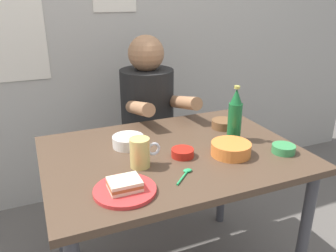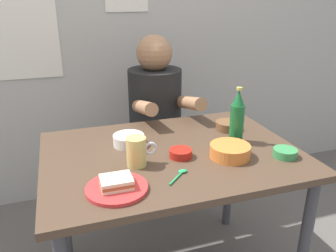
{
  "view_description": "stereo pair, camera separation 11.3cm",
  "coord_description": "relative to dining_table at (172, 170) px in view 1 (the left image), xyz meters",
  "views": [
    {
      "loc": [
        -0.54,
        -1.23,
        1.38
      ],
      "look_at": [
        0.0,
        0.05,
        0.84
      ],
      "focal_mm": 36.18,
      "sensor_mm": 36.0,
      "label": 1
    },
    {
      "loc": [
        -0.43,
        -1.27,
        1.38
      ],
      "look_at": [
        0.0,
        0.05,
        0.84
      ],
      "focal_mm": 36.18,
      "sensor_mm": 36.0,
      "label": 2
    }
  ],
  "objects": [
    {
      "name": "dining_table",
      "position": [
        0.0,
        0.0,
        0.0
      ],
      "size": [
        1.1,
        0.8,
        0.74
      ],
      "color": "#4C3828",
      "rests_on": "ground"
    },
    {
      "name": "soup_bowl_orange",
      "position": [
        0.22,
        -0.13,
        0.12
      ],
      "size": [
        0.17,
        0.17,
        0.05
      ],
      "color": "orange",
      "rests_on": "dining_table"
    },
    {
      "name": "rice_bowl_white",
      "position": [
        -0.16,
        0.12,
        0.12
      ],
      "size": [
        0.14,
        0.14,
        0.05
      ],
      "color": "silver",
      "rests_on": "dining_table"
    },
    {
      "name": "plate_orange",
      "position": [
        -0.28,
        -0.24,
        0.1
      ],
      "size": [
        0.22,
        0.22,
        0.01
      ],
      "primitive_type": "cylinder",
      "color": "red",
      "rests_on": "dining_table"
    },
    {
      "name": "sandwich",
      "position": [
        -0.28,
        -0.24,
        0.13
      ],
      "size": [
        0.11,
        0.09,
        0.04
      ],
      "color": "beige",
      "rests_on": "plate_orange"
    },
    {
      "name": "stool",
      "position": [
        0.11,
        0.63,
        -0.3
      ],
      "size": [
        0.34,
        0.34,
        0.45
      ],
      "color": "#4C4C51",
      "rests_on": "ground"
    },
    {
      "name": "spoon",
      "position": [
        -0.04,
        -0.21,
        0.1
      ],
      "size": [
        0.1,
        0.09,
        0.01
      ],
      "color": "#26A559",
      "rests_on": "dining_table"
    },
    {
      "name": "beer_bottle",
      "position": [
        0.31,
        0.0,
        0.21
      ],
      "size": [
        0.06,
        0.06,
        0.26
      ],
      "color": "#19602D",
      "rests_on": "dining_table"
    },
    {
      "name": "beer_mug",
      "position": [
        -0.17,
        -0.08,
        0.15
      ],
      "size": [
        0.13,
        0.08,
        0.12
      ],
      "color": "#D1BC66",
      "rests_on": "dining_table"
    },
    {
      "name": "sambal_bowl_red",
      "position": [
        0.02,
        -0.06,
        0.11
      ],
      "size": [
        0.1,
        0.1,
        0.03
      ],
      "color": "#B21E14",
      "rests_on": "dining_table"
    },
    {
      "name": "condiment_bowl_brown",
      "position": [
        0.35,
        0.15,
        0.12
      ],
      "size": [
        0.12,
        0.12,
        0.04
      ],
      "color": "brown",
      "rests_on": "dining_table"
    },
    {
      "name": "wall_back",
      "position": [
        -0.0,
        1.05,
        0.65
      ],
      "size": [
        4.4,
        0.09,
        2.6
      ],
      "color": "#ADA89E",
      "rests_on": "ground"
    },
    {
      "name": "dip_bowl_green",
      "position": [
        0.44,
        -0.2,
        0.11
      ],
      "size": [
        0.1,
        0.1,
        0.03
      ],
      "color": "#388C4C",
      "rests_on": "dining_table"
    },
    {
      "name": "person_seated",
      "position": [
        0.11,
        0.62,
        0.12
      ],
      "size": [
        0.33,
        0.56,
        0.72
      ],
      "color": "black",
      "rests_on": "stool"
    }
  ]
}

